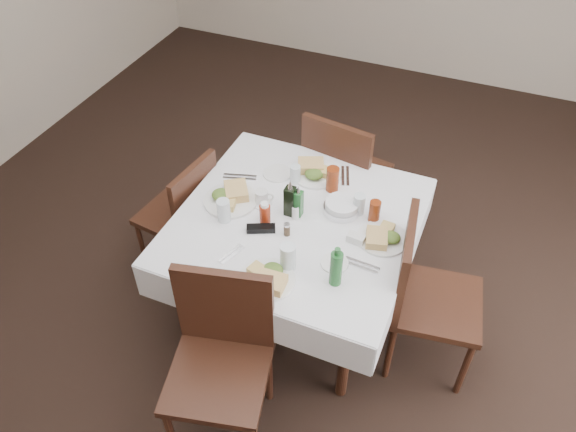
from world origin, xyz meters
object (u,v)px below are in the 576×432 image
at_px(water_w, 224,211).
at_px(chair_west, 185,210).
at_px(chair_south, 222,350).
at_px(chair_east, 422,290).
at_px(oil_cruet_dark, 290,200).
at_px(water_n, 295,174).
at_px(ketchup_bottle, 265,213).
at_px(chair_north, 342,171).
at_px(oil_cruet_green, 298,202).
at_px(water_e, 359,204).
at_px(green_bottle, 336,268).
at_px(bread_basket, 342,207).
at_px(water_s, 288,257).
at_px(coffee_mug, 262,198).
at_px(dining_table, 296,230).

bearing_deg(water_w, chair_west, 151.49).
relative_size(chair_south, chair_east, 1.01).
relative_size(chair_west, oil_cruet_dark, 3.79).
distance_m(water_n, oil_cruet_dark, 0.28).
bearing_deg(ketchup_bottle, water_w, -161.18).
distance_m(chair_north, oil_cruet_green, 0.76).
bearing_deg(chair_west, oil_cruet_dark, -3.45).
relative_size(water_e, green_bottle, 0.52).
distance_m(chair_north, oil_cruet_dark, 0.77).
xyz_separation_m(water_w, bread_basket, (0.57, 0.31, -0.03)).
relative_size(water_s, oil_cruet_dark, 0.64).
height_order(chair_west, water_w, water_w).
distance_m(chair_south, water_w, 0.75).
distance_m(chair_south, water_s, 0.55).
relative_size(ketchup_bottle, coffee_mug, 1.03).
height_order(chair_east, green_bottle, green_bottle).
relative_size(ketchup_bottle, green_bottle, 0.56).
xyz_separation_m(water_s, water_w, (-0.45, 0.19, -0.01)).
bearing_deg(chair_north, water_n, -109.55).
height_order(water_w, ketchup_bottle, water_w).
height_order(water_w, coffee_mug, water_w).
bearing_deg(chair_east, oil_cruet_dark, 174.28).
relative_size(chair_south, coffee_mug, 7.80).
distance_m(chair_south, chair_east, 1.09).
bearing_deg(chair_north, water_e, -64.62).
bearing_deg(bread_basket, chair_south, -106.20).
bearing_deg(water_e, chair_north, 115.38).
height_order(chair_north, oil_cruet_dark, same).
relative_size(chair_north, ketchup_bottle, 7.63).
bearing_deg(chair_west, water_e, 5.77).
relative_size(dining_table, green_bottle, 5.53).
xyz_separation_m(chair_north, chair_south, (-0.10, -1.53, -0.00)).
bearing_deg(water_n, dining_table, -66.67).
height_order(water_s, water_w, water_s).
bearing_deg(ketchup_bottle, chair_south, -83.31).
bearing_deg(water_s, water_e, 68.51).
height_order(water_s, oil_cruet_dark, oil_cruet_dark).
xyz_separation_m(dining_table, coffee_mug, (-0.23, 0.04, 0.12)).
bearing_deg(water_s, chair_east, 24.25).
distance_m(oil_cruet_dark, ketchup_bottle, 0.15).
bearing_deg(oil_cruet_dark, green_bottle, -43.79).
xyz_separation_m(chair_north, bread_basket, (0.18, -0.58, 0.23)).
distance_m(chair_south, bread_basket, 1.01).
bearing_deg(water_w, oil_cruet_dark, 30.35).
relative_size(chair_north, bread_basket, 4.87).
distance_m(chair_west, green_bottle, 1.25).
distance_m(water_s, coffee_mug, 0.50).
bearing_deg(chair_east, water_e, 152.34).
distance_m(water_e, water_w, 0.74).
height_order(oil_cruet_dark, coffee_mug, oil_cruet_dark).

